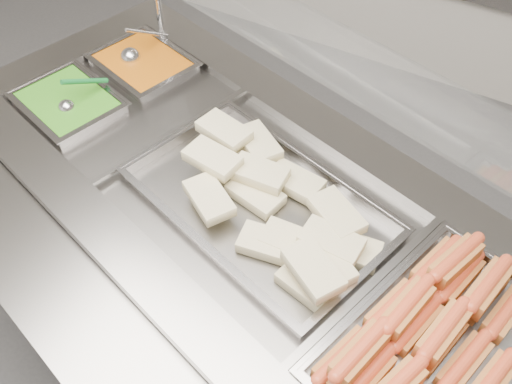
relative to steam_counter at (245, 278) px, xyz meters
The scene contains 11 objects.
steam_counter is the anchor object (origin of this frame).
tray_rail 0.71m from the steam_counter, 106.02° to the right, with size 1.98×0.91×0.06m.
sneeze_guard 0.93m from the steam_counter, 73.98° to the left, with size 1.83×0.81×0.48m.
pan_hotdogs 0.82m from the steam_counter, 16.02° to the right, with size 0.53×0.68×0.11m.
pan_wraps 0.47m from the steam_counter, 16.02° to the right, with size 0.84×0.63×0.08m.
pan_beans 0.85m from the steam_counter, 151.31° to the left, with size 0.39×0.34×0.11m.
pan_peas 0.85m from the steam_counter, behind, with size 0.39×0.34×0.11m.
hotdogs_in_buns 0.84m from the steam_counter, 17.65° to the right, with size 0.42×0.63×0.13m.
tortilla_wraps 0.52m from the steam_counter, ahead, with size 0.68×0.52×0.11m.
ladle 0.92m from the steam_counter, 153.18° to the left, with size 0.09×0.21×0.16m.
serving_spoon 0.86m from the steam_counter, behind, with size 0.09×0.20×0.14m.
Camera 1 is at (0.64, -0.58, 2.24)m, focal length 40.00 mm.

